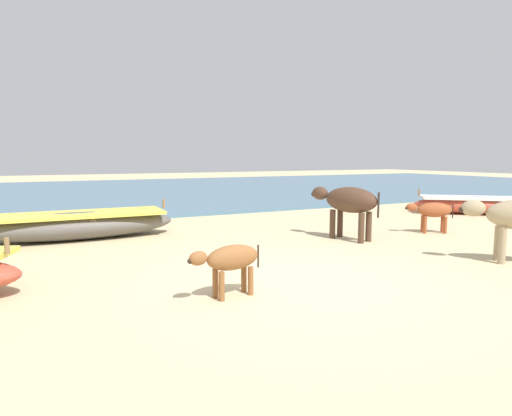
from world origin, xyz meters
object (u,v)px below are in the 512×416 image
object	(u,v)px
fishing_boat_0	(480,205)
fishing_boat_2	(75,225)
calf_near_rust	(433,211)
calf_far_brown	(230,260)
cow_second_adult_dark	(348,202)

from	to	relation	value
fishing_boat_0	fishing_boat_2	world-z (taller)	fishing_boat_2
calf_near_rust	calf_far_brown	size ratio (longest dim) A/B	1.01
calf_near_rust	fishing_boat_0	bearing A→B (deg)	-127.55
fishing_boat_2	calf_near_rust	size ratio (longest dim) A/B	4.07
calf_far_brown	cow_second_adult_dark	xyz separation A→B (m)	(3.65, 2.30, 0.32)
fishing_boat_0	calf_near_rust	world-z (taller)	fishing_boat_0
fishing_boat_0	cow_second_adult_dark	distance (m)	6.27
fishing_boat_2	calf_near_rust	world-z (taller)	fishing_boat_2
fishing_boat_0	cow_second_adult_dark	size ratio (longest dim) A/B	2.15
calf_far_brown	cow_second_adult_dark	distance (m)	4.32
fishing_boat_0	cow_second_adult_dark	xyz separation A→B (m)	(-6.09, -1.41, 0.50)
fishing_boat_2	cow_second_adult_dark	xyz separation A→B (m)	(5.03, -2.56, 0.48)
fishing_boat_2	cow_second_adult_dark	world-z (taller)	cow_second_adult_dark
fishing_boat_0	calf_far_brown	bearing A→B (deg)	60.47
calf_near_rust	calf_far_brown	world-z (taller)	calf_near_rust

